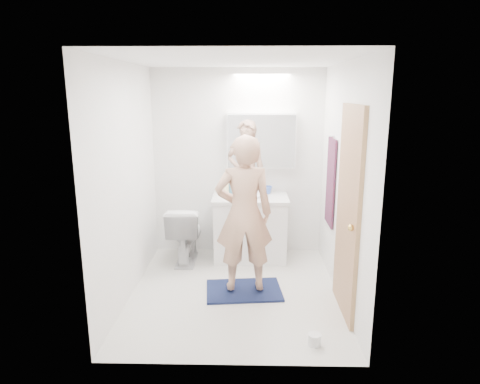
{
  "coord_description": "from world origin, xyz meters",
  "views": [
    {
      "loc": [
        0.15,
        -4.17,
        2.11
      ],
      "look_at": [
        0.05,
        0.25,
        1.05
      ],
      "focal_mm": 31.52,
      "sensor_mm": 36.0,
      "label": 1
    }
  ],
  "objects_px": {
    "vanity_cabinet": "(250,229)",
    "toothbrush_cup": "(268,190)",
    "person": "(244,214)",
    "medicine_cabinet": "(261,141)",
    "soap_bottle_b": "(233,186)",
    "toilet": "(185,233)",
    "soap_bottle_a": "(226,186)",
    "toilet_paper_roll": "(315,340)"
  },
  "relations": [
    {
      "from": "vanity_cabinet",
      "to": "toilet",
      "type": "bearing_deg",
      "value": -171.99
    },
    {
      "from": "vanity_cabinet",
      "to": "soap_bottle_a",
      "type": "bearing_deg",
      "value": 154.6
    },
    {
      "from": "toothbrush_cup",
      "to": "toilet",
      "type": "bearing_deg",
      "value": -165.25
    },
    {
      "from": "toilet",
      "to": "soap_bottle_b",
      "type": "xyz_separation_m",
      "value": [
        0.6,
        0.3,
        0.55
      ]
    },
    {
      "from": "medicine_cabinet",
      "to": "toothbrush_cup",
      "type": "bearing_deg",
      "value": -28.68
    },
    {
      "from": "medicine_cabinet",
      "to": "soap_bottle_a",
      "type": "height_order",
      "value": "medicine_cabinet"
    },
    {
      "from": "soap_bottle_b",
      "to": "person",
      "type": "bearing_deg",
      "value": -82.34
    },
    {
      "from": "toilet",
      "to": "person",
      "type": "distance_m",
      "value": 1.23
    },
    {
      "from": "vanity_cabinet",
      "to": "soap_bottle_b",
      "type": "relative_size",
      "value": 4.93
    },
    {
      "from": "vanity_cabinet",
      "to": "toothbrush_cup",
      "type": "bearing_deg",
      "value": 35.16
    },
    {
      "from": "person",
      "to": "vanity_cabinet",
      "type": "bearing_deg",
      "value": -99.71
    },
    {
      "from": "medicine_cabinet",
      "to": "toilet_paper_roll",
      "type": "bearing_deg",
      "value": -79.04
    },
    {
      "from": "toilet",
      "to": "soap_bottle_b",
      "type": "height_order",
      "value": "soap_bottle_b"
    },
    {
      "from": "person",
      "to": "toothbrush_cup",
      "type": "bearing_deg",
      "value": -110.48
    },
    {
      "from": "vanity_cabinet",
      "to": "soap_bottle_b",
      "type": "xyz_separation_m",
      "value": [
        -0.22,
        0.18,
        0.52
      ]
    },
    {
      "from": "toilet_paper_roll",
      "to": "toilet",
      "type": "bearing_deg",
      "value": 127.02
    },
    {
      "from": "toilet",
      "to": "toilet_paper_roll",
      "type": "bearing_deg",
      "value": 126.87
    },
    {
      "from": "vanity_cabinet",
      "to": "toilet",
      "type": "relative_size",
      "value": 1.23
    },
    {
      "from": "medicine_cabinet",
      "to": "soap_bottle_a",
      "type": "bearing_deg",
      "value": -172.43
    },
    {
      "from": "toilet",
      "to": "toilet_paper_roll",
      "type": "relative_size",
      "value": 6.64
    },
    {
      "from": "toilet",
      "to": "toothbrush_cup",
      "type": "xyz_separation_m",
      "value": [
        1.04,
        0.28,
        0.5
      ]
    },
    {
      "from": "person",
      "to": "toilet_paper_roll",
      "type": "distance_m",
      "value": 1.41
    },
    {
      "from": "soap_bottle_a",
      "to": "soap_bottle_b",
      "type": "distance_m",
      "value": 0.1
    },
    {
      "from": "person",
      "to": "toothbrush_cup",
      "type": "distance_m",
      "value": 1.15
    },
    {
      "from": "soap_bottle_b",
      "to": "medicine_cabinet",
      "type": "bearing_deg",
      "value": 4.82
    },
    {
      "from": "toilet",
      "to": "toilet_paper_roll",
      "type": "height_order",
      "value": "toilet"
    },
    {
      "from": "soap_bottle_b",
      "to": "toothbrush_cup",
      "type": "bearing_deg",
      "value": -2.56
    },
    {
      "from": "medicine_cabinet",
      "to": "soap_bottle_b",
      "type": "xyz_separation_m",
      "value": [
        -0.36,
        -0.03,
        -0.59
      ]
    },
    {
      "from": "toilet_paper_roll",
      "to": "medicine_cabinet",
      "type": "bearing_deg",
      "value": 100.96
    },
    {
      "from": "soap_bottle_a",
      "to": "toothbrush_cup",
      "type": "xyz_separation_m",
      "value": [
        0.54,
        0.01,
        -0.06
      ]
    },
    {
      "from": "vanity_cabinet",
      "to": "toothbrush_cup",
      "type": "relative_size",
      "value": 8.45
    },
    {
      "from": "person",
      "to": "toothbrush_cup",
      "type": "relative_size",
      "value": 15.48
    },
    {
      "from": "vanity_cabinet",
      "to": "person",
      "type": "height_order",
      "value": "person"
    },
    {
      "from": "vanity_cabinet",
      "to": "person",
      "type": "relative_size",
      "value": 0.55
    },
    {
      "from": "vanity_cabinet",
      "to": "soap_bottle_a",
      "type": "distance_m",
      "value": 0.64
    },
    {
      "from": "vanity_cabinet",
      "to": "medicine_cabinet",
      "type": "relative_size",
      "value": 1.02
    },
    {
      "from": "soap_bottle_a",
      "to": "toilet_paper_roll",
      "type": "xyz_separation_m",
      "value": [
        0.87,
        -2.08,
        -0.88
      ]
    },
    {
      "from": "person",
      "to": "medicine_cabinet",
      "type": "bearing_deg",
      "value": -105.57
    },
    {
      "from": "toilet",
      "to": "soap_bottle_b",
      "type": "bearing_deg",
      "value": -153.87
    },
    {
      "from": "toilet_paper_roll",
      "to": "toothbrush_cup",
      "type": "bearing_deg",
      "value": 98.78
    },
    {
      "from": "person",
      "to": "soap_bottle_b",
      "type": "distance_m",
      "value": 1.15
    },
    {
      "from": "vanity_cabinet",
      "to": "medicine_cabinet",
      "type": "distance_m",
      "value": 1.14
    }
  ]
}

